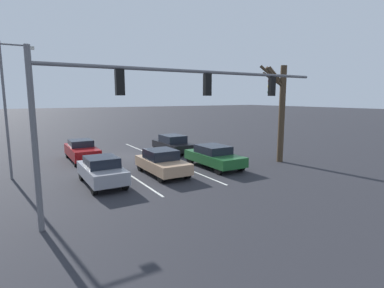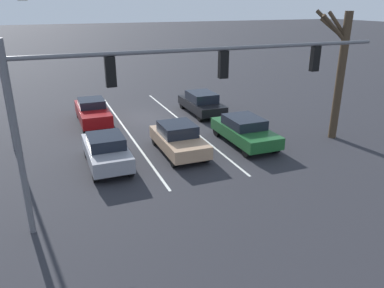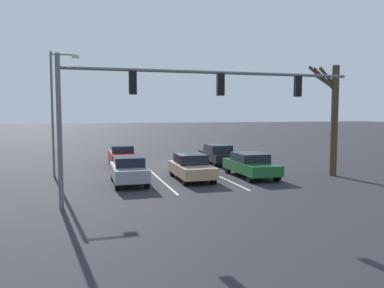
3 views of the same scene
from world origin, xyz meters
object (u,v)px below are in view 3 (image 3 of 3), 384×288
Objects in this scene: car_tan_midlane_front at (191,167)px; car_black_leftlane_second at (218,154)px; car_maroon_rightlane_second at (122,156)px; street_lamp_right_shoulder at (55,105)px; car_darkgreen_leftlane_front at (251,165)px; bare_tree_near at (333,113)px; traffic_signal_gantry at (171,95)px; car_gray_rightlane_front at (129,170)px.

car_black_leftlane_second is at bearing -122.19° from car_tan_midlane_front.
car_maroon_rightlane_second is 0.62× the size of street_lamp_right_shoulder.
street_lamp_right_shoulder is (11.44, 2.65, 3.60)m from car_black_leftlane_second.
bare_tree_near is at bearing 170.33° from car_darkgreen_leftlane_front.
bare_tree_near is at bearing 164.82° from street_lamp_right_shoulder.
traffic_signal_gantry is at bearing 60.77° from car_black_leftlane_second.
car_black_leftlane_second is 0.58× the size of street_lamp_right_shoulder.
car_darkgreen_leftlane_front is 8.56m from traffic_signal_gantry.
car_black_leftlane_second is at bearing -55.40° from bare_tree_near.
street_lamp_right_shoulder is at bearing 13.05° from car_black_leftlane_second.
car_black_leftlane_second is (-0.15, -6.23, -0.01)m from car_darkgreen_leftlane_front.
street_lamp_right_shoulder reaches higher than car_darkgreen_leftlane_front.
car_black_leftlane_second is at bearing -166.95° from street_lamp_right_shoulder.
car_maroon_rightlane_second reaches higher than car_darkgreen_leftlane_front.
street_lamp_right_shoulder is at bearing -44.18° from car_gray_rightlane_front.
street_lamp_right_shoulder is (5.32, -8.29, -0.32)m from traffic_signal_gantry.
car_darkgreen_leftlane_front is 9.70m from car_maroon_rightlane_second.
car_maroon_rightlane_second is at bearing -143.93° from street_lamp_right_shoulder.
traffic_signal_gantry is 1.78× the size of street_lamp_right_shoulder.
car_tan_midlane_front is 0.56× the size of street_lamp_right_shoulder.
car_black_leftlane_second is at bearing -139.23° from car_gray_rightlane_front.
street_lamp_right_shoulder is 1.11× the size of bare_tree_near.
car_gray_rightlane_front is 6.08m from traffic_signal_gantry.
car_tan_midlane_front is 3.66m from car_gray_rightlane_front.
street_lamp_right_shoulder is (7.58, -3.49, 3.60)m from car_tan_midlane_front.
street_lamp_right_shoulder reaches higher than car_maroon_rightlane_second.
bare_tree_near is at bearing 148.13° from car_maroon_rightlane_second.
car_maroon_rightlane_second is 7.22m from car_black_leftlane_second.
car_gray_rightlane_front is 0.89× the size of car_maroon_rightlane_second.
car_darkgreen_leftlane_front is at bearing 162.44° from street_lamp_right_shoulder.
car_maroon_rightlane_second is 0.68× the size of bare_tree_near.
car_tan_midlane_front is 0.31× the size of traffic_signal_gantry.
street_lamp_right_shoulder is (11.30, -3.57, 3.59)m from car_darkgreen_leftlane_front.
car_tan_midlane_front reaches higher than car_darkgreen_leftlane_front.
street_lamp_right_shoulder reaches higher than car_tan_midlane_front.
car_black_leftlane_second reaches higher than car_darkgreen_leftlane_front.
car_gray_rightlane_front is (7.36, 0.25, 0.03)m from car_darkgreen_leftlane_front.
car_gray_rightlane_front is at bearing 135.82° from street_lamp_right_shoulder.
bare_tree_near is at bearing 173.83° from car_tan_midlane_front.
street_lamp_right_shoulder reaches higher than traffic_signal_gantry.
car_black_leftlane_second is (-7.21, 0.43, -0.02)m from car_maroon_rightlane_second.
car_maroon_rightlane_second is (7.06, -6.66, 0.01)m from car_darkgreen_leftlane_front.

